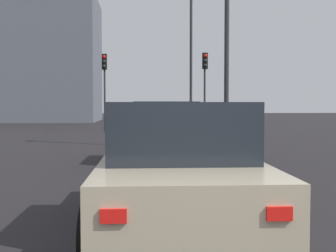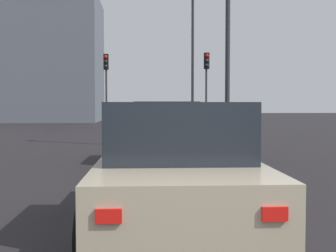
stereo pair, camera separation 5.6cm
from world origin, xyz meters
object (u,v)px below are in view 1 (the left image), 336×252
object	(u,v)px
car_beige_second	(177,170)
car_black_lead	(165,133)
traffic_light_near_left	(205,76)
street_lamp_far	(191,52)
traffic_light_near_right	(104,76)

from	to	relation	value
car_beige_second	car_black_lead	bearing A→B (deg)	-1.49
car_beige_second	traffic_light_near_left	world-z (taller)	traffic_light_near_left
car_beige_second	street_lamp_far	world-z (taller)	street_lamp_far
car_beige_second	traffic_light_near_left	size ratio (longest dim) A/B	0.94
car_black_lead	street_lamp_far	world-z (taller)	street_lamp_far
traffic_light_near_left	street_lamp_far	world-z (taller)	street_lamp_far
traffic_light_near_left	street_lamp_far	size ratio (longest dim) A/B	0.55
traffic_light_near_right	street_lamp_far	distance (m)	5.29
traffic_light_near_left	traffic_light_near_right	world-z (taller)	traffic_light_near_right
car_black_lead	car_beige_second	xyz separation A→B (m)	(-6.57, 0.23, -0.03)
car_beige_second	street_lamp_far	bearing A→B (deg)	-6.73
car_black_lead	traffic_light_near_right	xyz separation A→B (m)	(13.51, 2.68, 2.42)
traffic_light_near_right	street_lamp_far	size ratio (longest dim) A/B	0.56
car_black_lead	traffic_light_near_right	distance (m)	13.98
car_black_lead	street_lamp_far	xyz separation A→B (m)	(13.96, -2.38, 3.90)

